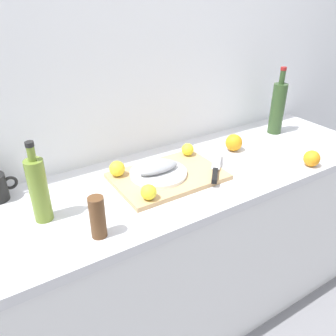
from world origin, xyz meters
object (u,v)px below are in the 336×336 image
at_px(white_plate, 158,173).
at_px(wine_bottle, 278,107).
at_px(lemon_0, 149,192).
at_px(pepper_mill, 98,217).
at_px(cutting_board, 168,176).
at_px(orange_0, 312,158).
at_px(olive_oil_bottle, 38,189).
at_px(chef_knife, 216,170).
at_px(fish_fillet, 158,168).

height_order(white_plate, wine_bottle, wine_bottle).
bearing_deg(lemon_0, pepper_mill, -161.34).
bearing_deg(cutting_board, orange_0, -22.07).
xyz_separation_m(lemon_0, olive_oil_bottle, (-0.36, 0.12, 0.07)).
xyz_separation_m(white_plate, chef_knife, (0.22, -0.11, 0.00)).
xyz_separation_m(white_plate, olive_oil_bottle, (-0.49, -0.02, 0.10)).
relative_size(fish_fillet, olive_oil_bottle, 0.61).
relative_size(lemon_0, orange_0, 0.82).
relative_size(white_plate, wine_bottle, 0.68).
bearing_deg(wine_bottle, fish_fillet, -172.86).
height_order(olive_oil_bottle, orange_0, olive_oil_bottle).
bearing_deg(fish_fillet, olive_oil_bottle, -177.16).
height_order(fish_fillet, pepper_mill, pepper_mill).
bearing_deg(wine_bottle, orange_0, -113.56).
distance_m(white_plate, olive_oil_bottle, 0.50).
distance_m(cutting_board, fish_fillet, 0.06).
bearing_deg(chef_knife, fish_fillet, 106.63).
relative_size(olive_oil_bottle, pepper_mill, 2.01).
bearing_deg(cutting_board, wine_bottle, 8.79).
distance_m(cutting_board, lemon_0, 0.21).
relative_size(chef_knife, wine_bottle, 0.65).
bearing_deg(lemon_0, cutting_board, 36.86).
relative_size(fish_fillet, wine_bottle, 0.51).
height_order(cutting_board, lemon_0, lemon_0).
bearing_deg(orange_0, pepper_mill, 177.23).
relative_size(olive_oil_bottle, wine_bottle, 0.83).
relative_size(wine_bottle, orange_0, 4.84).
distance_m(chef_knife, orange_0, 0.46).
distance_m(chef_knife, lemon_0, 0.35).
height_order(fish_fillet, wine_bottle, wine_bottle).
distance_m(fish_fillet, chef_knife, 0.25).
height_order(chef_knife, pepper_mill, pepper_mill).
bearing_deg(cutting_board, lemon_0, -143.14).
height_order(cutting_board, pepper_mill, pepper_mill).
xyz_separation_m(chef_knife, wine_bottle, (0.59, 0.21, 0.12)).
relative_size(white_plate, chef_knife, 1.03).
xyz_separation_m(white_plate, fish_fillet, (0.00, -0.00, 0.03)).
bearing_deg(chef_knife, orange_0, -68.55).
height_order(cutting_board, olive_oil_bottle, olive_oil_bottle).
height_order(chef_knife, wine_bottle, wine_bottle).
bearing_deg(lemon_0, fish_fillet, 48.05).
bearing_deg(pepper_mill, fish_fillet, 31.40).
distance_m(fish_fillet, lemon_0, 0.19).
bearing_deg(white_plate, orange_0, -22.31).
distance_m(white_plate, orange_0, 0.70).
distance_m(white_plate, pepper_mill, 0.42).
height_order(chef_knife, lemon_0, lemon_0).
bearing_deg(chef_knife, wine_bottle, -28.45).
relative_size(white_plate, orange_0, 3.27).
xyz_separation_m(chef_knife, lemon_0, (-0.35, -0.03, 0.02)).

